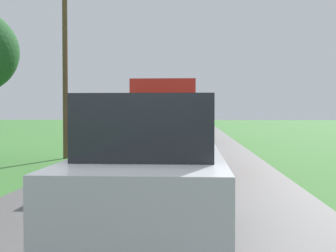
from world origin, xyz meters
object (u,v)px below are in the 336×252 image
utility_pole_roadside (65,57)px  following_car (152,171)px  banana_truck_near (163,123)px  banana_truck_far (181,118)px

utility_pole_roadside → following_car: bearing=-68.7°
banana_truck_near → banana_truck_far: (0.18, 13.51, -0.01)m
banana_truck_far → utility_pole_roadside: size_ratio=0.80×
banana_truck_far → following_car: 21.84m
banana_truck_far → banana_truck_near: bearing=-90.7°
banana_truck_far → following_car: bearing=-89.2°
banana_truck_near → banana_truck_far: same height
following_car → banana_truck_far: bearing=90.8°
banana_truck_far → utility_pole_roadside: bearing=-112.5°
banana_truck_near → following_car: 8.34m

